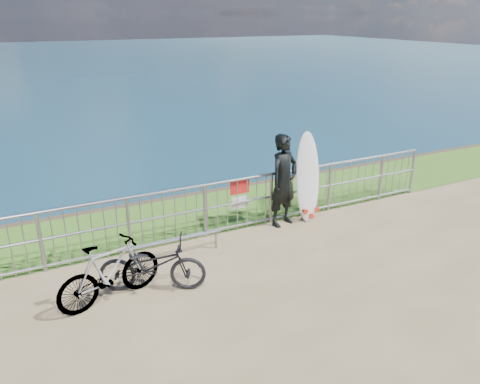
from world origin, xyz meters
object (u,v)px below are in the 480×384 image
surfboard (308,181)px  bicycle_far (110,272)px  surfer (284,181)px  bicycle_near (152,265)px

surfboard → bicycle_far: size_ratio=1.13×
surfer → surfboard: 0.59m
surfer → surfboard: bearing=-18.6°
surfer → bicycle_far: bearing=-179.2°
bicycle_near → surfboard: bearing=-47.7°
surfer → bicycle_far: size_ratio=1.15×
surfboard → bicycle_near: (-3.77, -1.23, -0.44)m
surfboard → bicycle_near: size_ratio=1.13×
surfer → bicycle_near: size_ratio=1.15×
surfboard → bicycle_near: bearing=-161.9°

